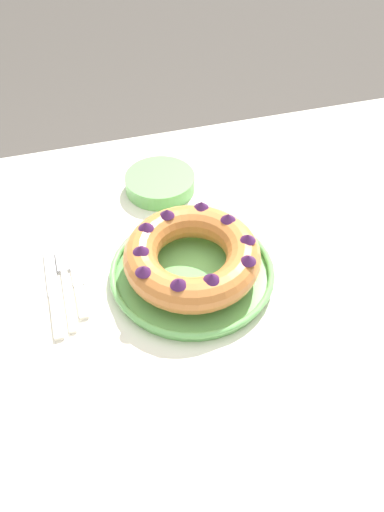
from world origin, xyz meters
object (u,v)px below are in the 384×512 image
(fork, at_px, (66,282))
(cake_knife, at_px, (79,286))
(bundt_cake, at_px, (192,256))
(side_bowl, at_px, (160,183))
(serving_knife, at_px, (54,298))
(serving_dish, at_px, (192,272))

(fork, distance_m, cake_knife, 0.03)
(bundt_cake, xyz_separation_m, side_bowl, (0.00, 0.27, -0.04))
(serving_knife, bearing_deg, fork, 54.53)
(fork, height_order, cake_knife, cake_knife)
(fork, bearing_deg, bundt_cake, -9.28)
(serving_dish, bearing_deg, bundt_cake, -151.11)
(bundt_cake, relative_size, cake_knife, 1.43)
(serving_knife, bearing_deg, cake_knife, 19.19)
(bundt_cake, distance_m, fork, 0.24)
(fork, xyz_separation_m, side_bowl, (0.23, 0.22, 0.01))
(fork, distance_m, serving_knife, 0.04)
(bundt_cake, bearing_deg, serving_dish, 28.89)
(serving_dish, xyz_separation_m, side_bowl, (0.00, 0.27, 0.01))
(serving_knife, relative_size, side_bowl, 1.40)
(fork, bearing_deg, serving_dish, -9.28)
(serving_dish, distance_m, fork, 0.24)
(serving_dish, xyz_separation_m, fork, (-0.23, 0.05, -0.01))
(serving_knife, bearing_deg, serving_dish, -1.27)
(serving_dish, xyz_separation_m, serving_knife, (-0.25, 0.02, -0.01))
(fork, xyz_separation_m, cake_knife, (0.02, -0.02, -0.00))
(serving_dish, bearing_deg, serving_knife, 176.10)
(fork, height_order, side_bowl, side_bowl)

